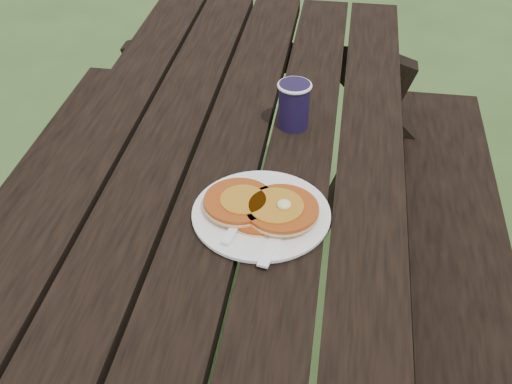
# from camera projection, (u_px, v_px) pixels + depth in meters

# --- Properties ---
(ground) EXTENTS (60.00, 60.00, 0.00)m
(ground) POSITION_uv_depth(u_px,v_px,m) (233.00, 375.00, 1.82)
(ground) COLOR #314B20
(ground) RESTS_ON ground
(picnic_table) EXTENTS (1.36, 1.80, 0.75)m
(picnic_table) POSITION_uv_depth(u_px,v_px,m) (230.00, 286.00, 1.59)
(picnic_table) COLOR black
(picnic_table) RESTS_ON ground
(plate) EXTENTS (0.26, 0.26, 0.01)m
(plate) POSITION_uv_depth(u_px,v_px,m) (261.00, 215.00, 1.21)
(plate) COLOR white
(plate) RESTS_ON picnic_table
(pancake_stack) EXTENTS (0.22, 0.15, 0.04)m
(pancake_stack) POSITION_uv_depth(u_px,v_px,m) (261.00, 207.00, 1.20)
(pancake_stack) COLOR #AC4713
(pancake_stack) RESTS_ON plate
(knife) EXTENTS (0.05, 0.18, 0.00)m
(knife) POSITION_uv_depth(u_px,v_px,m) (278.00, 233.00, 1.16)
(knife) COLOR white
(knife) RESTS_ON plate
(fork) EXTENTS (0.06, 0.16, 0.01)m
(fork) POSITION_uv_depth(u_px,v_px,m) (236.00, 224.00, 1.17)
(fork) COLOR white
(fork) RESTS_ON plate
(coffee_cup) EXTENTS (0.08, 0.08, 0.11)m
(coffee_cup) POSITION_uv_depth(u_px,v_px,m) (294.00, 103.00, 1.42)
(coffee_cup) COLOR black
(coffee_cup) RESTS_ON picnic_table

